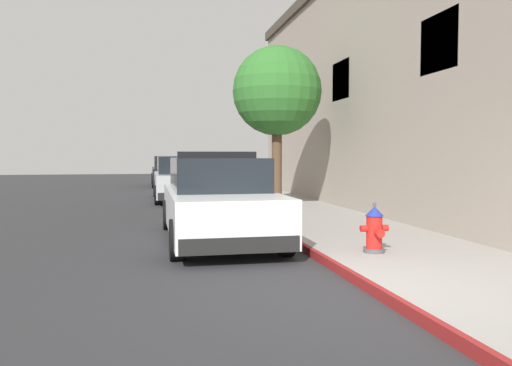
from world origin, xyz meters
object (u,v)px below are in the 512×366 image
parked_car_dark_far (170,172)px  police_cruiser (218,201)px  parked_car_silver_ahead (181,179)px  street_tree (277,92)px  fire_hydrant (374,230)px

parked_car_dark_far → police_cruiser: bearing=-89.5°
parked_car_silver_ahead → street_tree: size_ratio=1.08×
fire_hydrant → street_tree: size_ratio=0.17×
parked_car_dark_far → street_tree: (2.36, -13.54, 2.62)m
parked_car_silver_ahead → fire_hydrant: size_ratio=6.37×
street_tree → fire_hydrant: bearing=-91.2°
parked_car_silver_ahead → parked_car_dark_far: (-0.02, 8.77, 0.00)m
parked_car_dark_far → fire_hydrant: (2.23, -20.22, -0.26)m
police_cruiser → parked_car_silver_ahead: police_cruiser is taller
parked_car_silver_ahead → street_tree: street_tree is taller
police_cruiser → parked_car_silver_ahead: (-0.12, 9.06, -0.00)m
police_cruiser → parked_car_dark_far: bearing=90.5°
parked_car_silver_ahead → parked_car_dark_far: size_ratio=1.00×
fire_hydrant → street_tree: bearing=88.8°
fire_hydrant → street_tree: 7.27m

